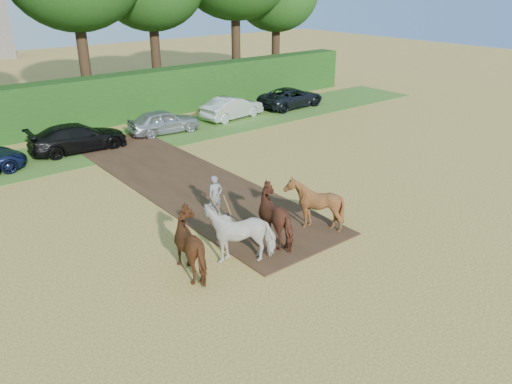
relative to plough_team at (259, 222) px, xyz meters
The scene contains 6 objects.
ground 1.01m from the plough_team, 162.06° to the right, with size 120.00×120.00×0.00m, color gold.
earth_strip 7.07m from the plough_team, 80.19° to the left, with size 4.50×17.00×0.05m, color #472D1C.
grass_verge 13.94m from the plough_team, 91.26° to the left, with size 50.00×5.00×0.03m, color #38601E.
hedgerow 18.41m from the plough_team, 90.96° to the left, with size 46.00×1.60×3.00m, color #14380F.
plough_team is the anchor object (origin of this frame).
parked_cars 14.20m from the plough_team, 88.60° to the left, with size 36.27×3.07×1.47m.
Camera 1 is at (-9.17, -11.52, 8.44)m, focal length 35.00 mm.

